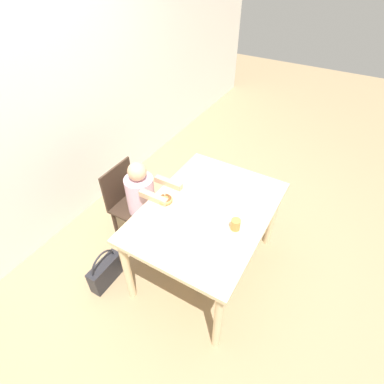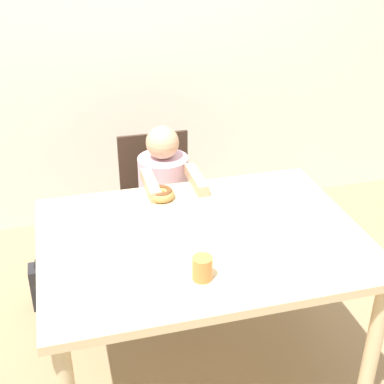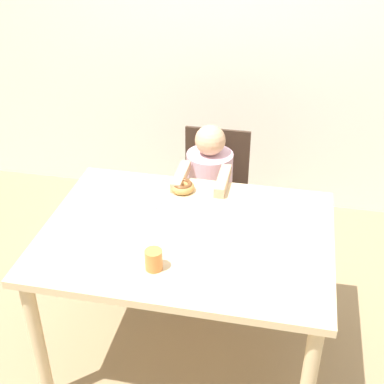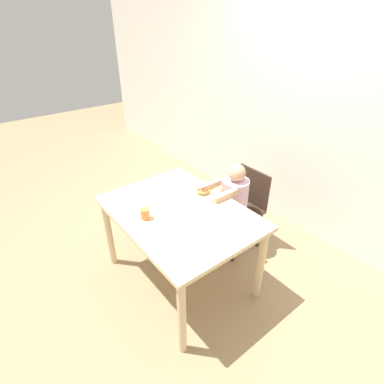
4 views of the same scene
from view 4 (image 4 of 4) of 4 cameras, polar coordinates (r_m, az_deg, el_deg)
name	(u,v)px [view 4 (image 4 of 4)]	position (r m, az deg, el deg)	size (l,w,h in m)	color
ground_plane	(181,277)	(2.87, -2.17, -15.83)	(12.00, 12.00, 0.00)	#997F5B
wall_back	(305,113)	(3.22, 20.67, 13.97)	(8.00, 0.05, 2.50)	silver
dining_table	(179,220)	(2.44, -2.48, -5.36)	(1.25, 0.91, 0.74)	beige
chair	(241,209)	(2.99, 9.40, -3.15)	(0.38, 0.43, 0.81)	#38281E
child_figure	(233,209)	(2.90, 7.85, -3.28)	(0.26, 0.48, 0.95)	silver
donut	(203,190)	(2.60, 2.14, 0.35)	(0.12, 0.12, 0.05)	tan
napkin	(181,209)	(2.40, -2.01, -3.16)	(0.27, 0.27, 0.00)	white
handbag	(199,211)	(3.43, 1.31, -3.73)	(0.33, 0.11, 0.37)	#232328
cup	(145,214)	(2.30, -8.94, -4.12)	(0.07, 0.07, 0.09)	orange
plate	(179,190)	(2.65, -2.40, 0.41)	(0.18, 0.18, 0.01)	white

